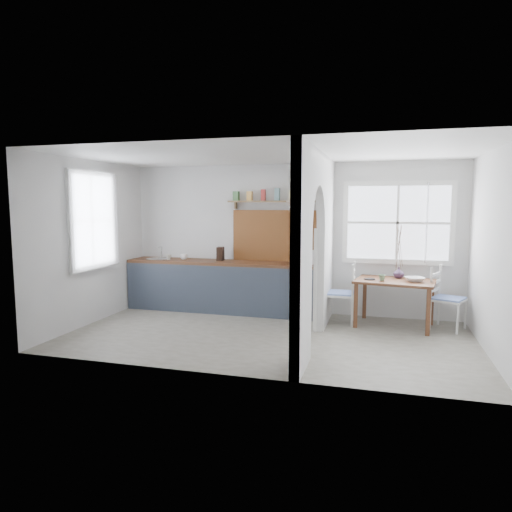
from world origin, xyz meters
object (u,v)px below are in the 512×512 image
(kettle, at_px, (313,257))
(chair_left, at_px, (340,293))
(dining_table, at_px, (394,303))
(chair_right, at_px, (448,298))
(vase, at_px, (399,273))

(kettle, bearing_deg, chair_left, -38.97)
(dining_table, height_order, kettle, kettle)
(chair_right, height_order, kettle, kettle)
(chair_left, bearing_deg, vase, 104.22)
(chair_right, height_order, vase, chair_right)
(dining_table, distance_m, chair_left, 0.84)
(chair_left, distance_m, chair_right, 1.62)
(chair_right, distance_m, kettle, 2.20)
(chair_left, bearing_deg, kettle, -120.42)
(chair_right, bearing_deg, chair_left, 116.15)
(chair_left, relative_size, chair_right, 1.02)
(kettle, xyz_separation_m, vase, (1.39, -0.05, -0.20))
(chair_left, relative_size, vase, 5.61)
(chair_left, relative_size, kettle, 4.21)
(dining_table, distance_m, vase, 0.51)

